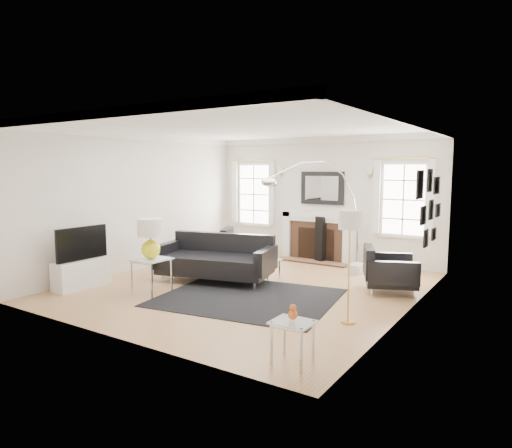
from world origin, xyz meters
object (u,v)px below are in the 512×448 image
Objects in this scene: arc_floor_lamp at (314,212)px; coffee_table at (252,262)px; sofa at (217,260)px; gourd_lamp at (150,236)px; fireplace at (318,237)px; armchair_right at (387,271)px; armchair_left at (214,246)px.

coffee_table is at bearing -128.89° from arc_floor_lamp.
sofa is 1.51m from gourd_lamp.
sofa is at bearing -133.88° from arc_floor_lamp.
fireplace reaches higher than armchair_right.
arc_floor_lamp reaches higher than coffee_table.
fireplace is at bearing 83.92° from coffee_table.
armchair_left is 2.92m from gourd_lamp.
arc_floor_lamp is at bearing 164.75° from armchair_right.
armchair_right is at bearing 13.18° from coffee_table.
armchair_right is at bearing 35.15° from gourd_lamp.
arc_floor_lamp is at bearing 58.53° from gourd_lamp.
fireplace is 1.43× the size of armchair_left.
gourd_lamp is (-0.87, -1.74, 0.64)m from coffee_table.
arc_floor_lamp is (1.34, 1.39, 0.87)m from sofa.
gourd_lamp is at bearing -104.08° from sofa.
sofa is at bearing -143.52° from coffee_table.
armchair_right is 4.04m from gourd_lamp.
sofa is 1.96× the size of armchair_right.
fireplace reaches higher than sofa.
arc_floor_lamp is (0.80, 0.99, 0.91)m from coffee_table.
sofa is 1.96× the size of armchair_left.
gourd_lamp is 0.29× the size of arc_floor_lamp.
armchair_right is (2.93, 0.95, -0.03)m from sofa.
armchair_left is 1.41× the size of coffee_table.
sofa is 3.08m from armchair_right.
gourd_lamp is at bearing -121.47° from arc_floor_lamp.
sofa is at bearing -105.90° from fireplace.
arc_floor_lamp is at bearing 0.13° from armchair_left.
gourd_lamp reaches higher than armchair_right.
fireplace is 1.64m from arc_floor_lamp.
fireplace is 2.38m from coffee_table.
armchair_left is at bearing 149.65° from coffee_table.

